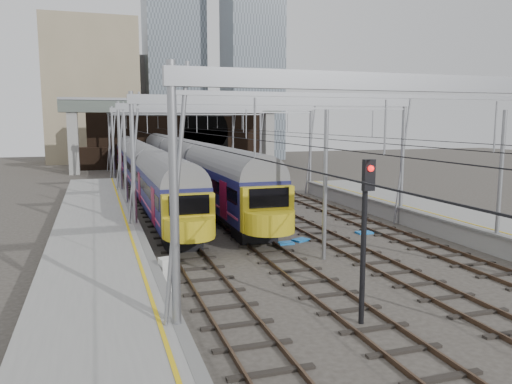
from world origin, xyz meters
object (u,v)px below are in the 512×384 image
object	(u,v)px
train_main	(172,157)
signal_near_left	(365,223)
relay_cabinet	(169,275)
train_second	(143,167)

from	to	relation	value
train_main	signal_near_left	xyz separation A→B (m)	(-0.14, -41.74, 0.83)
train_main	relay_cabinet	xyz separation A→B (m)	(-5.61, -36.81, -1.81)
train_second	relay_cabinet	xyz separation A→B (m)	(-1.61, -26.94, -1.69)
train_second	train_main	bearing A→B (deg)	67.95
train_main	train_second	bearing A→B (deg)	-112.05
train_main	relay_cabinet	distance (m)	37.28
signal_near_left	relay_cabinet	distance (m)	7.83
train_main	train_second	size ratio (longest dim) A/B	1.43
train_second	signal_near_left	size ratio (longest dim) A/B	8.47
train_main	signal_near_left	size ratio (longest dim) A/B	12.14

